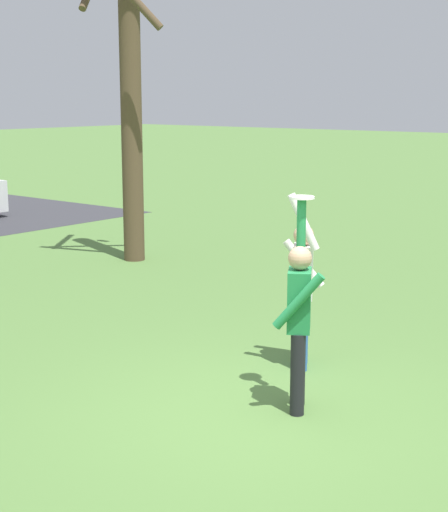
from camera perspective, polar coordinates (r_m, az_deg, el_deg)
The scene contains 5 objects.
ground_plane at distance 7.93m, azimuth 2.60°, elevation -11.34°, with size 120.00×120.00×0.00m, color #567F3D.
person_catcher at distance 7.80m, azimuth 5.38°, elevation -4.14°, with size 0.58×0.53×2.08m.
person_defender at distance 9.05m, azimuth 5.65°, elevation -1.98°, with size 0.65×0.62×2.04m.
frisbee_disc at distance 7.80m, azimuth 5.58°, elevation 4.18°, with size 0.25×0.25×0.02m, color white.
bare_tree_tall at distance 14.96m, azimuth -6.73°, elevation 12.78°, with size 1.60×2.02×6.96m.
Camera 1 is at (-5.92, -4.30, 3.05)m, focal length 56.01 mm.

